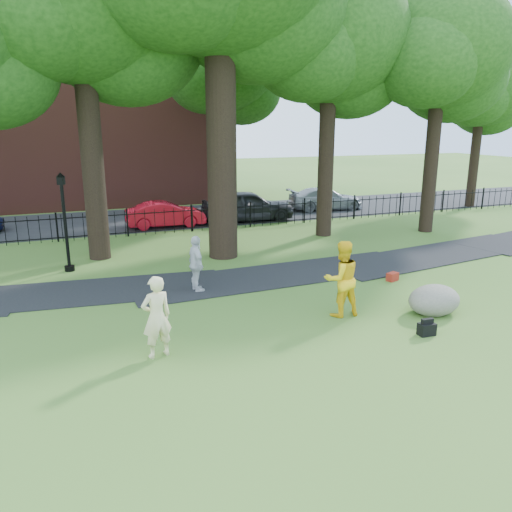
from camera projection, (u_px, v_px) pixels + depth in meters
name	position (u px, v px, depth m)	size (l,w,h in m)	color
ground	(304.00, 320.00, 13.15)	(120.00, 120.00, 0.00)	#3F6824
footpath	(279.00, 275.00, 17.01)	(36.00, 2.60, 0.03)	black
street	(174.00, 217.00, 27.56)	(80.00, 7.00, 0.02)	black
iron_fence	(192.00, 219.00, 23.80)	(44.00, 0.04, 1.20)	black
brick_building	(82.00, 108.00, 31.83)	(18.00, 8.00, 12.00)	brown
tree_row	(222.00, 38.00, 18.80)	(26.82, 7.96, 12.42)	black
woman	(157.00, 317.00, 10.89)	(0.68, 0.45, 1.86)	beige
man	(342.00, 279.00, 13.23)	(1.00, 0.78, 2.06)	yellow
pedestrian	(196.00, 264.00, 15.16)	(1.03, 0.43, 1.76)	silver
boulder	(434.00, 298.00, 13.53)	(1.47, 1.11, 0.86)	#675F56
lamppost	(65.00, 224.00, 17.11)	(0.34, 0.34, 3.43)	black
backpack	(427.00, 329.00, 12.19)	(0.41, 0.25, 0.30)	black
red_bag	(392.00, 277.00, 16.42)	(0.39, 0.25, 0.27)	maroon
red_sedan	(166.00, 214.00, 24.81)	(1.35, 3.88, 1.28)	red
grey_car	(248.00, 206.00, 26.29)	(1.95, 4.84, 1.65)	black
silver_car	(325.00, 199.00, 29.83)	(1.83, 4.51, 1.31)	gray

